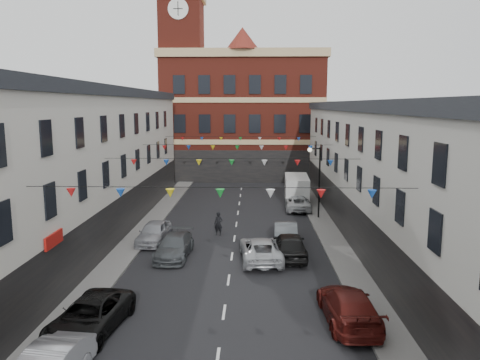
# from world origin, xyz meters

# --- Properties ---
(ground) EXTENTS (160.00, 160.00, 0.00)m
(ground) POSITION_xyz_m (0.00, 0.00, 0.00)
(ground) COLOR black
(ground) RESTS_ON ground
(pavement_left) EXTENTS (1.80, 64.00, 0.15)m
(pavement_left) POSITION_xyz_m (-6.90, 2.00, 0.07)
(pavement_left) COLOR #605E5B
(pavement_left) RESTS_ON ground
(pavement_right) EXTENTS (1.80, 64.00, 0.15)m
(pavement_right) POSITION_xyz_m (6.90, 2.00, 0.07)
(pavement_right) COLOR #605E5B
(pavement_right) RESTS_ON ground
(terrace_left) EXTENTS (8.40, 56.00, 10.70)m
(terrace_left) POSITION_xyz_m (-11.78, 1.00, 5.35)
(terrace_left) COLOR beige
(terrace_left) RESTS_ON ground
(terrace_right) EXTENTS (8.40, 56.00, 9.70)m
(terrace_right) POSITION_xyz_m (11.78, 1.00, 4.85)
(terrace_right) COLOR #B3B2A8
(terrace_right) RESTS_ON ground
(civic_building) EXTENTS (20.60, 13.30, 18.50)m
(civic_building) POSITION_xyz_m (0.00, 37.95, 8.14)
(civic_building) COLOR maroon
(civic_building) RESTS_ON ground
(clock_tower) EXTENTS (5.60, 5.60, 30.00)m
(clock_tower) POSITION_xyz_m (-7.50, 35.00, 14.93)
(clock_tower) COLOR maroon
(clock_tower) RESTS_ON ground
(distant_hill) EXTENTS (40.00, 14.00, 10.00)m
(distant_hill) POSITION_xyz_m (-4.00, 62.00, 5.00)
(distant_hill) COLOR #2C4C23
(distant_hill) RESTS_ON ground
(street_lamp) EXTENTS (1.10, 0.36, 6.00)m
(street_lamp) POSITION_xyz_m (6.55, 14.00, 3.90)
(street_lamp) COLOR black
(street_lamp) RESTS_ON ground
(car_left_c) EXTENTS (3.00, 5.36, 1.42)m
(car_left_c) POSITION_xyz_m (-5.50, -6.08, 0.71)
(car_left_c) COLOR black
(car_left_c) RESTS_ON ground
(car_left_d) EXTENTS (2.13, 4.89, 1.40)m
(car_left_d) POSITION_xyz_m (-3.60, 3.80, 0.70)
(car_left_d) COLOR #484D51
(car_left_d) RESTS_ON ground
(car_left_e) EXTENTS (2.10, 4.51, 1.49)m
(car_left_e) POSITION_xyz_m (-5.50, 6.79, 0.75)
(car_left_e) COLOR #999BA2
(car_left_e) RESTS_ON ground
(car_right_c) EXTENTS (2.33, 5.30, 1.51)m
(car_right_c) POSITION_xyz_m (5.50, -4.87, 0.76)
(car_right_c) COLOR #561511
(car_right_c) RESTS_ON ground
(car_right_d) EXTENTS (2.08, 4.87, 1.64)m
(car_right_d) POSITION_xyz_m (3.60, 3.83, 0.82)
(car_right_d) COLOR black
(car_right_d) RESTS_ON ground
(car_right_e) EXTENTS (1.75, 4.46, 1.45)m
(car_right_e) POSITION_xyz_m (3.60, 7.45, 0.72)
(car_right_e) COLOR #4D5155
(car_right_e) RESTS_ON ground
(car_right_f) EXTENTS (2.37, 4.85, 1.33)m
(car_right_f) POSITION_xyz_m (5.37, 17.23, 0.66)
(car_right_f) COLOR #B3B5B8
(car_right_f) RESTS_ON ground
(moving_car) EXTENTS (2.76, 5.33, 1.43)m
(moving_car) POSITION_xyz_m (1.80, 3.28, 0.72)
(moving_car) COLOR silver
(moving_car) RESTS_ON ground
(white_van) EXTENTS (2.48, 5.82, 2.53)m
(white_van) POSITION_xyz_m (5.60, 21.01, 1.27)
(white_van) COLOR silver
(white_van) RESTS_ON ground
(pedestrian) EXTENTS (0.73, 0.58, 1.74)m
(pedestrian) POSITION_xyz_m (-1.19, 8.82, 0.87)
(pedestrian) COLOR black
(pedestrian) RESTS_ON ground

